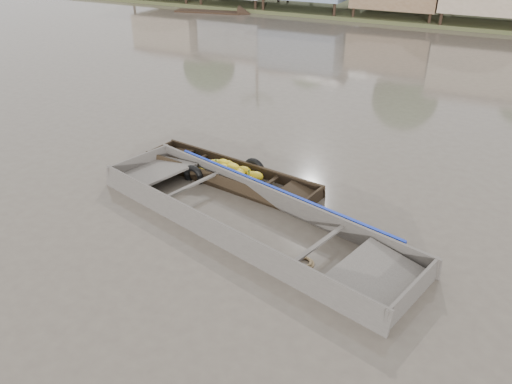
% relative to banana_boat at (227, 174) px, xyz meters
% --- Properties ---
extents(ground, '(120.00, 120.00, 0.00)m').
position_rel_banana_boat_xyz_m(ground, '(2.13, -2.35, -0.14)').
color(ground, '#53493F').
rests_on(ground, ground).
extents(banana_boat, '(5.44, 2.00, 0.74)m').
position_rel_banana_boat_xyz_m(banana_boat, '(0.00, 0.00, 0.00)').
color(banana_boat, black).
rests_on(banana_boat, ground).
extents(viewer_boat, '(8.74, 4.29, 0.68)m').
position_rel_banana_boat_xyz_m(viewer_boat, '(1.64, -1.83, -0.06)').
color(viewer_boat, '#49433D').
rests_on(viewer_boat, ground).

